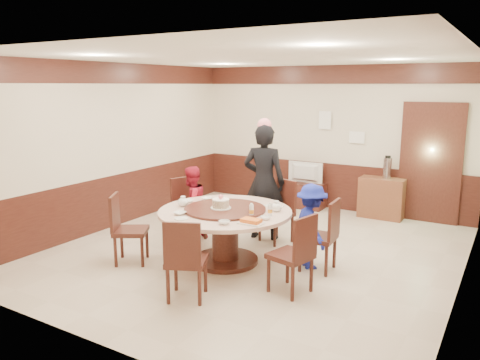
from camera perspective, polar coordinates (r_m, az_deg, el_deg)
The scene contains 30 objects.
room at distance 6.76m, azimuth 2.12°, elevation -0.01°, with size 6.00×6.04×2.84m.
banquet_table at distance 6.46m, azimuth -1.83°, elevation -5.54°, with size 1.82×1.82×0.78m.
chair_0 at distance 6.35m, azimuth 9.64°, elevation -8.18°, with size 0.47×0.46×0.97m.
chair_1 at distance 7.40m, azimuth 4.55°, elevation -5.18°, with size 0.57×0.58×0.97m.
chair_2 at distance 7.58m, azimuth -6.26°, elevation -4.82°, with size 0.58×0.58×0.97m.
chair_3 at distance 6.70m, azimuth -13.30°, elevation -7.27°, with size 0.61×0.61×0.97m.
chair_4 at distance 5.50m, azimuth -6.53°, elevation -11.28°, with size 0.58×0.59×0.97m.
chair_5 at distance 5.65m, azimuth 6.32°, elevation -10.61°, with size 0.54×0.53×0.97m.
person_standing at distance 7.41m, azimuth 2.93°, elevation -0.25°, with size 0.67×0.44×1.84m, color black.
person_red at distance 7.40m, azimuth -5.94°, elevation -2.90°, with size 0.58×0.45×1.19m, color maroon.
person_blue at distance 6.35m, azimuth 8.70°, elevation -5.59°, with size 0.74×0.43×1.15m, color navy.
birthday_cake at distance 6.36m, azimuth -2.35°, elevation -2.88°, with size 0.28×0.28×0.19m.
teapot_left at distance 6.63m, azimuth -6.95°, elevation -2.70°, with size 0.17×0.15×0.13m, color white.
teapot_right at distance 6.34m, azimuth 4.45°, elevation -3.31°, with size 0.17×0.15×0.13m, color white.
bowl_0 at distance 6.97m, azimuth -4.04°, elevation -2.28°, with size 0.16×0.16×0.04m, color white.
bowl_1 at distance 5.76m, azimuth -1.94°, elevation -5.20°, with size 0.14×0.14×0.04m, color white.
bowl_2 at distance 6.22m, azimuth -7.35°, elevation -4.04°, with size 0.16×0.16×0.04m, color white.
bowl_3 at distance 5.96m, azimuth 3.09°, elevation -4.64°, with size 0.13×0.13×0.04m, color white.
bowl_4 at distance 6.86m, azimuth -6.28°, elevation -2.56°, with size 0.15×0.15×0.04m, color white.
saucer_near at distance 6.03m, azimuth -7.20°, elevation -4.67°, with size 0.18×0.18×0.01m, color white.
saucer_far at distance 6.60m, azimuth 3.81°, elevation -3.18°, with size 0.18×0.18×0.01m, color white.
shrimp_platter at distance 5.77m, azimuth 1.36°, elevation -5.09°, with size 0.30×0.20×0.06m.
bottle_0 at distance 6.06m, azimuth 1.40°, elevation -3.76°, with size 0.06×0.06×0.16m, color white.
bottle_1 at distance 6.10m, azimuth 3.68°, elevation -3.70°, with size 0.06×0.06×0.16m, color white.
tv_stand at distance 9.53m, azimuth 7.74°, elevation -1.81°, with size 0.85×0.45×0.50m, color #3D1A13.
television at distance 9.43m, azimuth 7.81°, elevation 0.89°, with size 0.72×0.09×0.41m, color gray.
side_cabinet at distance 9.05m, azimuth 16.88°, elevation -2.10°, with size 0.80×0.40×0.75m, color brown.
thermos at distance 8.93m, azimuth 17.51°, elevation 1.38°, with size 0.15×0.15×0.38m, color silver.
notice_left at distance 9.37m, azimuth 10.30°, elevation 7.18°, with size 0.25×0.00×0.35m, color white.
notice_right at distance 9.19m, azimuth 14.04°, elevation 5.06°, with size 0.30×0.00×0.22m, color white.
Camera 1 is at (3.18, -5.80, 2.43)m, focal length 35.00 mm.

